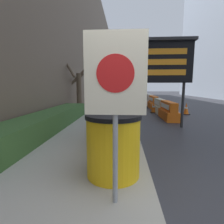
{
  "coord_description": "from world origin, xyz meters",
  "views": [
    {
      "loc": [
        -0.44,
        -1.71,
        1.49
      ],
      "look_at": [
        -0.89,
        5.1,
        0.51
      ],
      "focal_mm": 28.0,
      "sensor_mm": 36.0,
      "label": 1
    }
  ],
  "objects_px": {
    "traffic_cone_near": "(186,109)",
    "jersey_barrier_white": "(149,100)",
    "message_board": "(157,62)",
    "barrel_drum_middle": "(116,129)",
    "jersey_barrier_orange_near": "(153,103)",
    "traffic_cone_far": "(177,114)",
    "jersey_barrier_cream": "(159,107)",
    "pedestrian_worker": "(138,92)",
    "traffic_cone_mid": "(154,107)",
    "jersey_barrier_orange_far": "(168,111)",
    "warning_sign": "(115,86)",
    "traffic_light_near_curb": "(135,70)",
    "barrel_drum_foreground": "(113,145)",
    "barrel_drum_back": "(115,120)"
  },
  "relations": [
    {
      "from": "traffic_cone_mid",
      "to": "barrel_drum_back",
      "type": "bearing_deg",
      "value": -109.52
    },
    {
      "from": "pedestrian_worker",
      "to": "warning_sign",
      "type": "bearing_deg",
      "value": 15.76
    },
    {
      "from": "barrel_drum_foreground",
      "to": "traffic_cone_mid",
      "type": "distance_m",
      "value": 7.92
    },
    {
      "from": "message_board",
      "to": "jersey_barrier_orange_near",
      "type": "height_order",
      "value": "message_board"
    },
    {
      "from": "barrel_drum_foreground",
      "to": "jersey_barrier_orange_far",
      "type": "distance_m",
      "value": 6.1
    },
    {
      "from": "barrel_drum_middle",
      "to": "pedestrian_worker",
      "type": "distance_m",
      "value": 12.91
    },
    {
      "from": "jersey_barrier_white",
      "to": "pedestrian_worker",
      "type": "bearing_deg",
      "value": 113.52
    },
    {
      "from": "jersey_barrier_orange_near",
      "to": "pedestrian_worker",
      "type": "height_order",
      "value": "pedestrian_worker"
    },
    {
      "from": "message_board",
      "to": "barrel_drum_foreground",
      "type": "bearing_deg",
      "value": -108.46
    },
    {
      "from": "barrel_drum_foreground",
      "to": "jersey_barrier_orange_near",
      "type": "distance_m",
      "value": 10.13
    },
    {
      "from": "jersey_barrier_white",
      "to": "barrel_drum_back",
      "type": "bearing_deg",
      "value": -102.95
    },
    {
      "from": "jersey_barrier_white",
      "to": "jersey_barrier_orange_near",
      "type": "bearing_deg",
      "value": -90.0
    },
    {
      "from": "jersey_barrier_orange_near",
      "to": "traffic_light_near_curb",
      "type": "bearing_deg",
      "value": 98.98
    },
    {
      "from": "barrel_drum_foreground",
      "to": "message_board",
      "type": "distance_m",
      "value": 4.53
    },
    {
      "from": "warning_sign",
      "to": "jersey_barrier_white",
      "type": "distance_m",
      "value": 13.06
    },
    {
      "from": "jersey_barrier_orange_near",
      "to": "jersey_barrier_white",
      "type": "height_order",
      "value": "jersey_barrier_white"
    },
    {
      "from": "traffic_cone_far",
      "to": "jersey_barrier_cream",
      "type": "bearing_deg",
      "value": 95.55
    },
    {
      "from": "barrel_drum_foreground",
      "to": "jersey_barrier_cream",
      "type": "bearing_deg",
      "value": 73.85
    },
    {
      "from": "jersey_barrier_cream",
      "to": "jersey_barrier_orange_near",
      "type": "distance_m",
      "value": 2.13
    },
    {
      "from": "jersey_barrier_orange_far",
      "to": "jersey_barrier_orange_near",
      "type": "xyz_separation_m",
      "value": [
        0.0,
        4.21,
        0.02
      ]
    },
    {
      "from": "jersey_barrier_orange_far",
      "to": "traffic_cone_mid",
      "type": "bearing_deg",
      "value": 99.35
    },
    {
      "from": "traffic_cone_near",
      "to": "jersey_barrier_white",
      "type": "bearing_deg",
      "value": 104.73
    },
    {
      "from": "pedestrian_worker",
      "to": "barrel_drum_back",
      "type": "bearing_deg",
      "value": 13.78
    },
    {
      "from": "jersey_barrier_orange_far",
      "to": "barrel_drum_foreground",
      "type": "bearing_deg",
      "value": -111.58
    },
    {
      "from": "jersey_barrier_cream",
      "to": "traffic_cone_far",
      "type": "distance_m",
      "value": 2.61
    },
    {
      "from": "message_board",
      "to": "traffic_cone_near",
      "type": "height_order",
      "value": "message_board"
    },
    {
      "from": "barrel_drum_middle",
      "to": "jersey_barrier_white",
      "type": "distance_m",
      "value": 11.35
    },
    {
      "from": "barrel_drum_middle",
      "to": "traffic_cone_near",
      "type": "relative_size",
      "value": 1.49
    },
    {
      "from": "barrel_drum_foreground",
      "to": "jersey_barrier_cream",
      "type": "relative_size",
      "value": 0.54
    },
    {
      "from": "barrel_drum_middle",
      "to": "jersey_barrier_white",
      "type": "bearing_deg",
      "value": 78.61
    },
    {
      "from": "barrel_drum_middle",
      "to": "traffic_light_near_curb",
      "type": "xyz_separation_m",
      "value": [
        1.32,
        14.69,
        2.59
      ]
    },
    {
      "from": "barrel_drum_back",
      "to": "traffic_cone_mid",
      "type": "xyz_separation_m",
      "value": [
        1.99,
        5.61,
        -0.31
      ]
    },
    {
      "from": "jersey_barrier_orange_near",
      "to": "jersey_barrier_cream",
      "type": "bearing_deg",
      "value": -90.0
    },
    {
      "from": "barrel_drum_back",
      "to": "message_board",
      "type": "bearing_deg",
      "value": 53.48
    },
    {
      "from": "jersey_barrier_white",
      "to": "warning_sign",
      "type": "bearing_deg",
      "value": -99.65
    },
    {
      "from": "barrel_drum_foreground",
      "to": "traffic_cone_near",
      "type": "bearing_deg",
      "value": 63.44
    },
    {
      "from": "jersey_barrier_orange_far",
      "to": "pedestrian_worker",
      "type": "distance_m",
      "value": 8.24
    },
    {
      "from": "traffic_cone_far",
      "to": "jersey_barrier_orange_near",
      "type": "bearing_deg",
      "value": 93.05
    },
    {
      "from": "barrel_drum_back",
      "to": "traffic_cone_far",
      "type": "distance_m",
      "value": 4.02
    },
    {
      "from": "jersey_barrier_orange_near",
      "to": "traffic_cone_mid",
      "type": "relative_size",
      "value": 3.01
    },
    {
      "from": "traffic_cone_near",
      "to": "warning_sign",
      "type": "bearing_deg",
      "value": -114.19
    },
    {
      "from": "warning_sign",
      "to": "jersey_barrier_orange_far",
      "type": "distance_m",
      "value": 6.8
    },
    {
      "from": "traffic_cone_mid",
      "to": "traffic_light_near_curb",
      "type": "xyz_separation_m",
      "value": [
        -0.59,
        8.04,
        2.9
      ]
    },
    {
      "from": "barrel_drum_foreground",
      "to": "traffic_cone_far",
      "type": "relative_size",
      "value": 1.45
    },
    {
      "from": "warning_sign",
      "to": "traffic_light_near_curb",
      "type": "height_order",
      "value": "traffic_light_near_curb"
    },
    {
      "from": "barrel_drum_middle",
      "to": "pedestrian_worker",
      "type": "height_order",
      "value": "pedestrian_worker"
    },
    {
      "from": "barrel_drum_middle",
      "to": "message_board",
      "type": "xyz_separation_m",
      "value": [
        1.32,
        2.93,
        1.76
      ]
    },
    {
      "from": "barrel_drum_middle",
      "to": "jersey_barrier_white",
      "type": "relative_size",
      "value": 0.45
    },
    {
      "from": "jersey_barrier_cream",
      "to": "traffic_light_near_curb",
      "type": "bearing_deg",
      "value": 96.6
    },
    {
      "from": "traffic_cone_mid",
      "to": "pedestrian_worker",
      "type": "bearing_deg",
      "value": 93.75
    }
  ]
}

